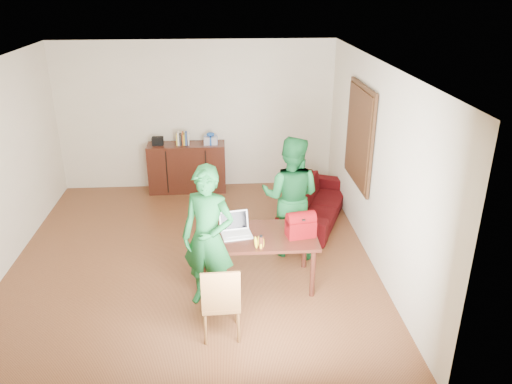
{
  "coord_description": "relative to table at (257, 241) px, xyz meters",
  "views": [
    {
      "loc": [
        0.46,
        -6.18,
        3.66
      ],
      "look_at": [
        0.86,
        -0.46,
        1.2
      ],
      "focal_mm": 35.0,
      "sensor_mm": 36.0,
      "label": 1
    }
  ],
  "objects": [
    {
      "name": "table",
      "position": [
        0.0,
        0.0,
        0.0
      ],
      "size": [
        1.5,
        0.85,
        0.7
      ],
      "rotation": [
        0.0,
        0.0,
        -0.01
      ],
      "color": "black",
      "rests_on": "ground"
    },
    {
      "name": "laptop",
      "position": [
        -0.26,
        -0.0,
        0.13
      ],
      "size": [
        0.41,
        0.32,
        0.26
      ],
      "rotation": [
        0.0,
        0.0,
        0.17
      ],
      "color": "white",
      "rests_on": "table"
    },
    {
      "name": "room",
      "position": [
        -0.85,
        0.79,
        0.69
      ],
      "size": [
        5.2,
        5.7,
        2.9
      ],
      "color": "#482212",
      "rests_on": "ground"
    },
    {
      "name": "sofa",
      "position": [
        1.09,
        1.83,
        -0.33
      ],
      "size": [
        1.49,
        2.11,
        0.57
      ],
      "primitive_type": "imported",
      "rotation": [
        0.0,
        0.0,
        1.16
      ],
      "color": "#3B0712",
      "rests_on": "ground"
    },
    {
      "name": "bottle",
      "position": [
        0.02,
        -0.34,
        0.17
      ],
      "size": [
        0.06,
        0.06,
        0.18
      ],
      "primitive_type": "cylinder",
      "rotation": [
        0.0,
        0.0,
        -0.03
      ],
      "color": "#5C2615",
      "rests_on": "table"
    },
    {
      "name": "bananas",
      "position": [
        0.0,
        -0.33,
        0.11
      ],
      "size": [
        0.18,
        0.14,
        0.06
      ],
      "primitive_type": null,
      "rotation": [
        0.0,
        0.0,
        0.33
      ],
      "color": "yellow",
      "rests_on": "table"
    },
    {
      "name": "chair",
      "position": [
        -0.47,
        -1.01,
        -0.35
      ],
      "size": [
        0.42,
        0.41,
        0.91
      ],
      "rotation": [
        0.0,
        0.0,
        0.03
      ],
      "color": "brown",
      "rests_on": "ground"
    },
    {
      "name": "person_far",
      "position": [
        0.52,
        0.77,
        0.25
      ],
      "size": [
        1.01,
        0.89,
        1.74
      ],
      "primitive_type": "imported",
      "rotation": [
        0.0,
        0.0,
        2.82
      ],
      "color": "#15612B",
      "rests_on": "ground"
    },
    {
      "name": "person_near",
      "position": [
        -0.6,
        -0.38,
        0.27
      ],
      "size": [
        0.75,
        0.63,
        1.77
      ],
      "primitive_type": "imported",
      "rotation": [
        0.0,
        0.0,
        -0.38
      ],
      "color": "#145B27",
      "rests_on": "ground"
    },
    {
      "name": "red_bag",
      "position": [
        0.54,
        -0.06,
        0.21
      ],
      "size": [
        0.38,
        0.26,
        0.26
      ],
      "primitive_type": "cube",
      "rotation": [
        0.0,
        0.0,
        0.18
      ],
      "color": "maroon",
      "rests_on": "table"
    }
  ]
}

